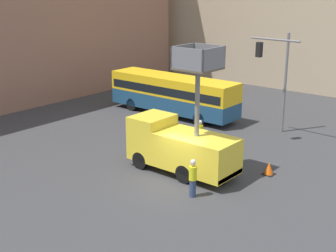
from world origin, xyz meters
name	(u,v)px	position (x,y,z in m)	size (l,w,h in m)	color
ground_plane	(174,184)	(0.00, 0.00, 0.00)	(120.00, 120.00, 0.00)	#38383A
building_backdrop_side	(302,5)	(28.90, 6.64, 7.76)	(10.00, 28.00, 15.52)	tan
utility_truck	(180,144)	(1.48, 0.78, 1.59)	(2.32, 6.10, 6.89)	yellow
city_bus	(173,92)	(10.25, 8.34, 1.77)	(2.55, 10.78, 3.01)	navy
traffic_light_pole	(277,69)	(10.44, -0.14, 4.54)	(3.75, 3.50, 6.75)	slate
road_worker_near_truck	(193,178)	(-0.57, -1.58, 0.96)	(0.38, 0.38, 1.91)	navy
road_worker_directing	(200,134)	(5.35, 2.24, 0.88)	(0.38, 0.38, 1.78)	navy
traffic_cone_near_truck	(269,169)	(4.22, -3.11, 0.33)	(0.61, 0.61, 0.70)	black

